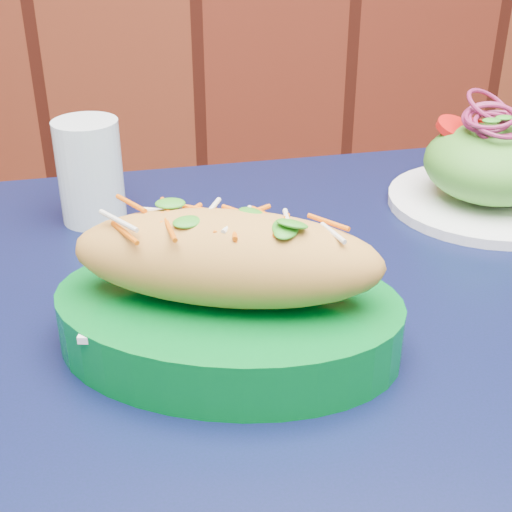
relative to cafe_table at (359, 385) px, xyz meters
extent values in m
cube|color=black|center=(0.00, 0.00, 0.07)|extent=(0.87, 0.87, 0.03)
cylinder|color=black|center=(-0.36, 0.30, -0.30)|extent=(0.04, 0.04, 0.72)
cylinder|color=black|center=(0.30, 0.36, -0.30)|extent=(0.04, 0.04, 0.72)
cube|color=white|center=(-0.13, -0.04, 0.13)|extent=(0.24, 0.16, 0.01)
ellipsoid|color=gold|center=(-0.13, -0.04, 0.17)|extent=(0.27, 0.15, 0.08)
cylinder|color=white|center=(0.20, 0.21, 0.09)|extent=(0.23, 0.23, 0.01)
ellipsoid|color=#4C992D|center=(0.20, 0.21, 0.14)|extent=(0.16, 0.16, 0.09)
cylinder|color=red|center=(0.17, 0.24, 0.18)|extent=(0.05, 0.05, 0.01)
cylinder|color=red|center=(0.20, 0.26, 0.18)|extent=(0.05, 0.05, 0.01)
torus|color=maroon|center=(0.20, 0.21, 0.19)|extent=(0.06, 0.06, 0.01)
torus|color=maroon|center=(0.20, 0.21, 0.20)|extent=(0.06, 0.06, 0.01)
torus|color=maroon|center=(0.20, 0.21, 0.20)|extent=(0.06, 0.06, 0.01)
torus|color=maroon|center=(0.20, 0.21, 0.20)|extent=(0.06, 0.06, 0.01)
torus|color=maroon|center=(0.20, 0.21, 0.21)|extent=(0.06, 0.06, 0.01)
torus|color=maroon|center=(0.20, 0.21, 0.21)|extent=(0.06, 0.06, 0.01)
cylinder|color=silver|center=(-0.26, 0.23, 0.15)|extent=(0.07, 0.07, 0.12)
camera|label=1|loc=(-0.17, -0.54, 0.44)|focal=50.00mm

